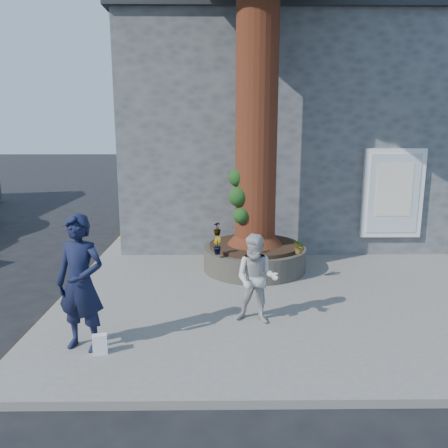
{
  "coord_description": "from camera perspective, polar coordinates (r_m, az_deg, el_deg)",
  "views": [
    {
      "loc": [
        -0.0,
        -7.54,
        3.17
      ],
      "look_at": [
        0.1,
        1.64,
        1.25
      ],
      "focal_mm": 35.0,
      "sensor_mm": 36.0,
      "label": 1
    }
  ],
  "objects": [
    {
      "name": "man",
      "position": [
        6.5,
        -18.22,
        -7.35
      ],
      "size": [
        0.81,
        0.63,
        1.96
      ],
      "primitive_type": "imported",
      "rotation": [
        0.0,
        0.0,
        -0.25
      ],
      "color": "black",
      "rests_on": "pavement"
    },
    {
      "name": "stone_shop",
      "position": [
        14.94,
        9.19,
        11.62
      ],
      "size": [
        10.3,
        8.3,
        6.3
      ],
      "color": "#4D5053",
      "rests_on": "ground"
    },
    {
      "name": "plant_a",
      "position": [
        9.0,
        3.67,
        -2.82
      ],
      "size": [
        0.22,
        0.2,
        0.36
      ],
      "primitive_type": "imported",
      "rotation": [
        0.0,
        0.0,
        0.46
      ],
      "color": "gray",
      "rests_on": "planter"
    },
    {
      "name": "plant_c",
      "position": [
        10.64,
        -0.89,
        -0.6
      ],
      "size": [
        0.25,
        0.25,
        0.33
      ],
      "primitive_type": "imported",
      "rotation": [
        0.0,
        0.0,
        3.61
      ],
      "color": "gray",
      "rests_on": "planter"
    },
    {
      "name": "plant_d",
      "position": [
        9.14,
        9.81,
        -2.94
      ],
      "size": [
        0.27,
        0.3,
        0.3
      ],
      "primitive_type": "imported",
      "rotation": [
        0.0,
        0.0,
        4.83
      ],
      "color": "gray",
      "rests_on": "planter"
    },
    {
      "name": "pavement",
      "position": [
        9.21,
        8.87,
        -8.07
      ],
      "size": [
        9.0,
        8.0,
        0.12
      ],
      "primitive_type": "cube",
      "color": "slate",
      "rests_on": "ground"
    },
    {
      "name": "ground",
      "position": [
        8.18,
        -0.59,
        -10.99
      ],
      "size": [
        120.0,
        120.0,
        0.0
      ],
      "primitive_type": "plane",
      "color": "black",
      "rests_on": "ground"
    },
    {
      "name": "plant_b",
      "position": [
        8.98,
        -0.93,
        -2.85
      ],
      "size": [
        0.25,
        0.25,
        0.35
      ],
      "primitive_type": "imported",
      "rotation": [
        0.0,
        0.0,
        1.98
      ],
      "color": "gray",
      "rests_on": "planter"
    },
    {
      "name": "planter",
      "position": [
        9.96,
        4.01,
        -4.29
      ],
      "size": [
        2.3,
        2.3,
        0.6
      ],
      "color": "black",
      "rests_on": "pavement"
    },
    {
      "name": "woman",
      "position": [
        7.11,
        4.27,
        -7.18
      ],
      "size": [
        0.84,
        0.72,
        1.48
      ],
      "primitive_type": "imported",
      "rotation": [
        0.0,
        0.0,
        -0.26
      ],
      "color": "#BCB9B4",
      "rests_on": "pavement"
    },
    {
      "name": "yellow_line",
      "position": [
        9.6,
        -19.31,
        -8.14
      ],
      "size": [
        0.1,
        30.0,
        0.01
      ],
      "primitive_type": "cube",
      "color": "yellow",
      "rests_on": "ground"
    },
    {
      "name": "shopping_bag",
      "position": [
        6.59,
        -15.9,
        -14.86
      ],
      "size": [
        0.22,
        0.17,
        0.28
      ],
      "primitive_type": "cube",
      "rotation": [
        0.0,
        0.0,
        0.26
      ],
      "color": "white",
      "rests_on": "pavement"
    }
  ]
}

